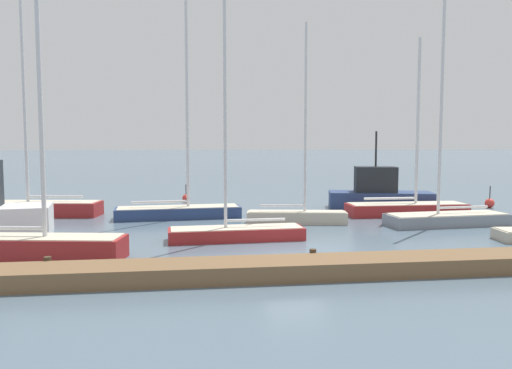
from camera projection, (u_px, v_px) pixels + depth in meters
name	position (u px, v px, depth m)	size (l,w,h in m)	color
ground_plane	(295.00, 251.00, 20.43)	(600.00, 600.00, 0.00)	slate
dock_pier	(320.00, 267.00, 16.61)	(22.42, 1.96, 0.70)	brown
sailboat_0	(447.00, 216.00, 26.80)	(6.75, 2.47, 11.94)	gray
sailboat_1	(38.00, 205.00, 30.24)	(7.66, 2.99, 14.58)	maroon
sailboat_3	(236.00, 229.00, 22.74)	(6.25, 1.90, 11.64)	maroon
sailboat_4	(31.00, 244.00, 18.91)	(7.27, 2.83, 11.10)	maroon
sailboat_5	(407.00, 207.00, 30.48)	(7.34, 2.05, 10.74)	maroon
sailboat_6	(297.00, 214.00, 27.41)	(5.60, 2.12, 10.89)	#BCB29E
sailboat_7	(179.00, 208.00, 29.37)	(7.41, 2.45, 12.59)	navy
fishing_boat_1	(379.00, 193.00, 33.77)	(7.19, 3.80, 5.23)	navy
channel_buoy_0	(490.00, 203.00, 34.08)	(0.63, 0.63, 1.51)	red
channel_buoy_1	(186.00, 198.00, 37.45)	(0.58, 0.58, 1.34)	red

